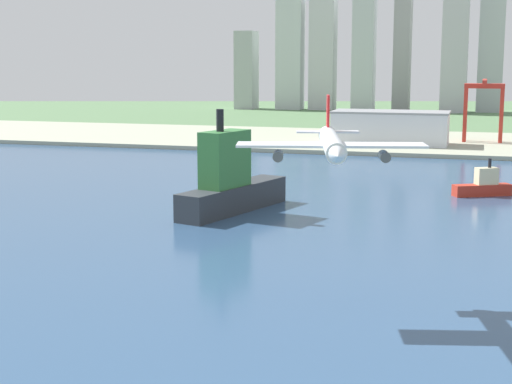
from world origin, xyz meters
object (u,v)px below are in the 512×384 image
at_px(airplane_landing, 331,144).
at_px(container_barge, 230,183).
at_px(tugboat_small, 483,186).
at_px(warehouse_main, 390,128).
at_px(port_crane_red, 484,97).

xyz_separation_m(airplane_landing, container_barge, (-53.65, 97.76, -25.22)).
bearing_deg(airplane_landing, tugboat_small, 79.03).
distance_m(airplane_landing, tugboat_small, 163.05).
bearing_deg(warehouse_main, container_barge, -97.80).
bearing_deg(tugboat_small, airplane_landing, -100.97).
xyz_separation_m(container_barge, port_crane_red, (82.72, 244.09, 19.62)).
height_order(airplane_landing, warehouse_main, airplane_landing).
relative_size(container_barge, port_crane_red, 1.32).
distance_m(port_crane_red, warehouse_main, 61.85).
distance_m(container_barge, warehouse_main, 219.45).
xyz_separation_m(tugboat_small, container_barge, (-84.08, -59.30, 6.28)).
bearing_deg(airplane_landing, warehouse_main, 94.33).
bearing_deg(warehouse_main, airplane_landing, -85.67).
bearing_deg(port_crane_red, warehouse_main, -153.26).
height_order(container_barge, warehouse_main, container_barge).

